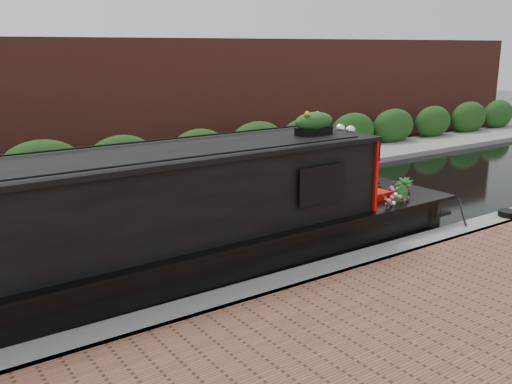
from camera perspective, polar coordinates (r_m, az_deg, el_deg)
ground at (r=12.06m, az=-3.34°, el=-3.78°), size 80.00×80.00×0.00m
near_bank_coping at (r=9.58m, az=7.22°, el=-8.83°), size 40.00×0.60×0.50m
far_bank_path at (r=15.66m, az=-11.44°, el=0.23°), size 40.00×2.40×0.34m
far_hedge at (r=16.47m, az=-12.70°, el=0.86°), size 40.00×1.10×2.80m
far_brick_wall at (r=18.39m, az=-15.22°, el=2.11°), size 40.00×1.00×8.00m
narrowboat at (r=9.07m, az=-10.83°, el=-4.66°), size 12.09×2.25×2.82m
rope_fender at (r=13.19m, az=16.11°, el=-1.98°), size 0.33×0.34×0.33m
coiled_mooring_rope at (r=13.23m, az=23.92°, el=-1.98°), size 0.42×0.42×0.12m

